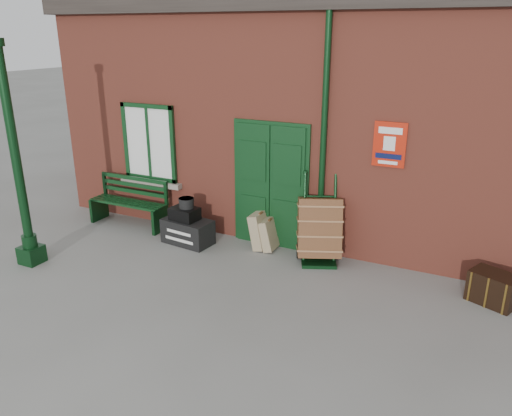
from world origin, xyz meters
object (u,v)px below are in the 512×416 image
Objects in this scene: dark_trunk at (493,288)px; porter_trolley at (319,228)px; houdini_trunk at (188,231)px; bench at (130,200)px.

porter_trolley is at bearing -162.45° from dark_trunk.
porter_trolley reaches higher than dark_trunk.
bench is at bearing 174.92° from houdini_trunk.
porter_trolley is 2.77m from dark_trunk.
bench is at bearing -158.48° from dark_trunk.
houdini_trunk is at bearing -11.26° from bench.
houdini_trunk is (1.56, -0.31, -0.28)m from bench.
dark_trunk is (5.13, 0.10, 0.00)m from houdini_trunk.
bench is 1.09× the size of porter_trolley.
houdini_trunk is at bearing -155.55° from dark_trunk.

